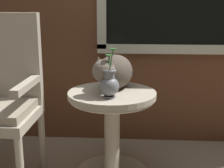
# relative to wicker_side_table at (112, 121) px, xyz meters

# --- Properties ---
(wicker_side_table) EXTENTS (0.55, 0.55, 0.57)m
(wicker_side_table) POSITION_rel_wicker_side_table_xyz_m (0.00, 0.00, 0.00)
(wicker_side_table) COLOR #B2A893
(wicker_side_table) RESTS_ON ground_plane
(cat) EXTENTS (0.29, 0.53, 0.23)m
(cat) POSITION_rel_wicker_side_table_xyz_m (0.01, 0.06, 0.30)
(cat) COLOR brown
(cat) RESTS_ON wicker_side_table
(pewter_vase_with_ivy) EXTENTS (0.11, 0.11, 0.29)m
(pewter_vase_with_ivy) POSITION_rel_wicker_side_table_xyz_m (-0.01, -0.13, 0.28)
(pewter_vase_with_ivy) COLOR slate
(pewter_vase_with_ivy) RESTS_ON wicker_side_table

